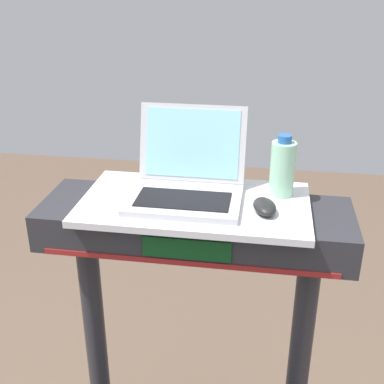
% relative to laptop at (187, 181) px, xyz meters
% --- Properties ---
extents(desk_board, '(0.65, 0.36, 0.02)m').
position_rel_laptop_xyz_m(desk_board, '(0.03, -0.03, -0.06)').
color(desk_board, silver).
rests_on(desk_board, treadmill_base).
extents(laptop, '(0.32, 0.30, 0.24)m').
position_rel_laptop_xyz_m(laptop, '(0.00, 0.00, 0.00)').
color(laptop, '#B7B7BC').
rests_on(laptop, desk_board).
extents(computer_mouse, '(0.08, 0.11, 0.03)m').
position_rel_laptop_xyz_m(computer_mouse, '(0.22, -0.07, -0.03)').
color(computer_mouse, black).
rests_on(computer_mouse, desk_board).
extents(water_bottle, '(0.07, 0.07, 0.18)m').
position_rel_laptop_xyz_m(water_bottle, '(0.27, 0.06, 0.03)').
color(water_bottle, '#9EDBB2').
rests_on(water_bottle, desk_board).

